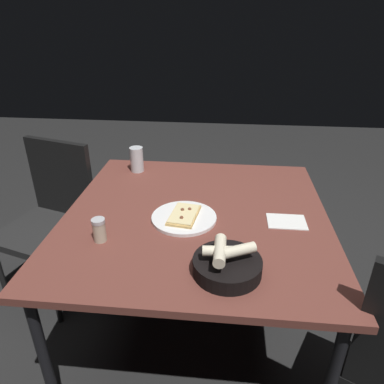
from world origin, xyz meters
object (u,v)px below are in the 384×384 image
(pizza_plate, at_px, (184,217))
(bread_basket, at_px, (226,264))
(beer_glass, at_px, (137,161))
(pepper_shaker, at_px, (99,231))
(chair_near, at_px, (52,211))
(dining_table, at_px, (196,224))

(pizza_plate, xyz_separation_m, bread_basket, (-0.18, 0.33, 0.03))
(beer_glass, relative_size, pepper_shaker, 1.43)
(bread_basket, relative_size, chair_near, 0.26)
(bread_basket, xyz_separation_m, beer_glass, (0.50, -0.81, 0.02))
(pizza_plate, relative_size, chair_near, 0.31)
(beer_glass, relative_size, chair_near, 0.15)
(chair_near, bearing_deg, bread_basket, 143.93)
(bread_basket, relative_size, pepper_shaker, 2.46)
(beer_glass, xyz_separation_m, chair_near, (0.49, 0.09, -0.30))
(bread_basket, xyz_separation_m, pepper_shaker, (0.48, -0.14, 0.00))
(beer_glass, height_order, chair_near, chair_near)
(dining_table, height_order, bread_basket, bread_basket)
(bread_basket, height_order, pepper_shaker, bread_basket)
(pizza_plate, bearing_deg, beer_glass, -56.68)
(beer_glass, bearing_deg, bread_basket, 121.61)
(pepper_shaker, bearing_deg, chair_near, -48.74)
(pizza_plate, height_order, bread_basket, bread_basket)
(dining_table, bearing_deg, beer_glass, -49.75)
(beer_glass, bearing_deg, pizza_plate, 123.32)
(dining_table, height_order, beer_glass, beer_glass)
(pizza_plate, height_order, beer_glass, beer_glass)
(chair_near, bearing_deg, dining_table, 158.31)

